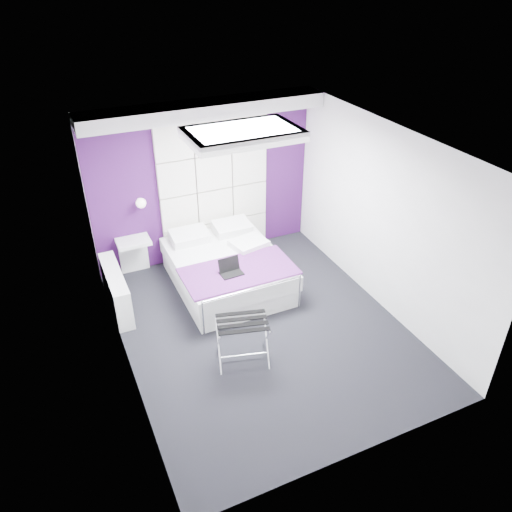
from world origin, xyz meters
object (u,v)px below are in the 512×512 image
(bed, at_px, (227,269))
(luggage_rack, at_px, (243,341))
(laptop, at_px, (230,269))
(nightstand, at_px, (133,241))
(radiator, at_px, (116,290))
(wall_lamp, at_px, (140,202))

(bed, distance_m, luggage_rack, 1.67)
(luggage_rack, height_order, laptop, laptop)
(nightstand, height_order, luggage_rack, nightstand)
(radiator, xyz_separation_m, bed, (1.64, -0.13, -0.01))
(wall_lamp, distance_m, nightstand, 0.64)
(radiator, relative_size, luggage_rack, 1.94)
(radiator, height_order, laptop, laptop)
(wall_lamp, xyz_separation_m, luggage_rack, (0.57, -2.50, -0.92))
(laptop, bearing_deg, nightstand, 125.71)
(wall_lamp, relative_size, bed, 0.08)
(luggage_rack, bearing_deg, radiator, 139.92)
(radiator, xyz_separation_m, luggage_rack, (1.21, -1.74, 0.00))
(nightstand, bearing_deg, bed, -35.32)
(radiator, height_order, bed, bed)
(luggage_rack, bearing_deg, wall_lamp, 117.96)
(luggage_rack, relative_size, laptop, 2.00)
(bed, bearing_deg, luggage_rack, -104.96)
(laptop, bearing_deg, bed, 71.94)
(bed, xyz_separation_m, nightstand, (-1.19, 0.85, 0.33))
(wall_lamp, height_order, bed, wall_lamp)
(bed, bearing_deg, laptop, -104.83)
(wall_lamp, bearing_deg, bed, -41.58)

